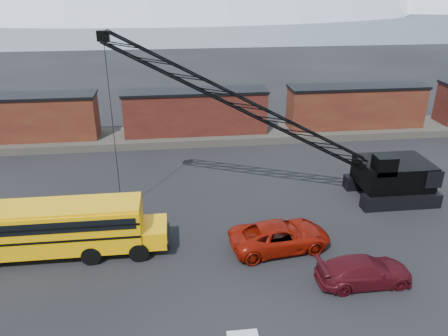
{
  "coord_description": "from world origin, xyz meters",
  "views": [
    {
      "loc": [
        -2.08,
        -18.47,
        14.75
      ],
      "look_at": [
        1.06,
        7.89,
        3.0
      ],
      "focal_mm": 35.0,
      "sensor_mm": 36.0,
      "label": 1
    }
  ],
  "objects_px": {
    "school_bus": "(58,227)",
    "maroon_suv": "(364,271)",
    "crawler_crane": "(277,120)",
    "red_pickup": "(280,236)"
  },
  "relations": [
    {
      "from": "school_bus",
      "to": "red_pickup",
      "type": "relative_size",
      "value": 1.97
    },
    {
      "from": "maroon_suv",
      "to": "crawler_crane",
      "type": "relative_size",
      "value": 0.22
    },
    {
      "from": "school_bus",
      "to": "maroon_suv",
      "type": "bearing_deg",
      "value": -15.5
    },
    {
      "from": "red_pickup",
      "to": "maroon_suv",
      "type": "distance_m",
      "value": 5.11
    },
    {
      "from": "school_bus",
      "to": "crawler_crane",
      "type": "relative_size",
      "value": 0.52
    },
    {
      "from": "school_bus",
      "to": "red_pickup",
      "type": "height_order",
      "value": "school_bus"
    },
    {
      "from": "red_pickup",
      "to": "crawler_crane",
      "type": "height_order",
      "value": "crawler_crane"
    },
    {
      "from": "school_bus",
      "to": "crawler_crane",
      "type": "distance_m",
      "value": 14.87
    },
    {
      "from": "red_pickup",
      "to": "crawler_crane",
      "type": "xyz_separation_m",
      "value": [
        0.84,
        5.6,
        5.23
      ]
    },
    {
      "from": "school_bus",
      "to": "maroon_suv",
      "type": "xyz_separation_m",
      "value": [
        16.17,
        -4.49,
        -1.06
      ]
    }
  ]
}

